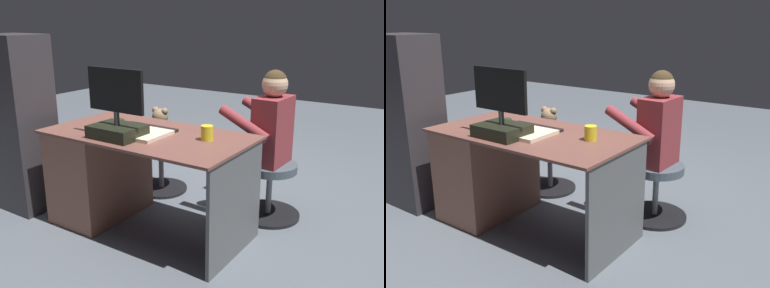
# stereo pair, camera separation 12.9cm
# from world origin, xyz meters

# --- Properties ---
(ground_plane) EXTENTS (10.00, 10.00, 0.00)m
(ground_plane) POSITION_xyz_m (0.00, 0.00, 0.00)
(ground_plane) COLOR slate
(desk) EXTENTS (1.42, 0.75, 0.72)m
(desk) POSITION_xyz_m (0.38, 0.34, 0.38)
(desk) COLOR brown
(desk) RESTS_ON ground_plane
(monitor) EXTENTS (0.45, 0.26, 0.45)m
(monitor) POSITION_xyz_m (0.09, 0.54, 0.85)
(monitor) COLOR black
(monitor) RESTS_ON desk
(keyboard) EXTENTS (0.42, 0.14, 0.02)m
(keyboard) POSITION_xyz_m (0.05, 0.27, 0.73)
(keyboard) COLOR black
(keyboard) RESTS_ON desk
(computer_mouse) EXTENTS (0.06, 0.10, 0.04)m
(computer_mouse) POSITION_xyz_m (0.36, 0.24, 0.74)
(computer_mouse) COLOR #24301F
(computer_mouse) RESTS_ON desk
(cup) EXTENTS (0.08, 0.08, 0.10)m
(cup) POSITION_xyz_m (-0.43, 0.27, 0.77)
(cup) COLOR yellow
(cup) RESTS_ON desk
(tv_remote) EXTENTS (0.10, 0.16, 0.02)m
(tv_remote) POSITION_xyz_m (0.34, 0.30, 0.73)
(tv_remote) COLOR black
(tv_remote) RESTS_ON desk
(notebook_binder) EXTENTS (0.23, 0.30, 0.02)m
(notebook_binder) POSITION_xyz_m (-0.06, 0.41, 0.73)
(notebook_binder) COLOR beige
(notebook_binder) RESTS_ON desk
(office_chair_teddy) EXTENTS (0.45, 0.45, 0.43)m
(office_chair_teddy) POSITION_xyz_m (0.37, -0.28, 0.25)
(office_chair_teddy) COLOR black
(office_chair_teddy) RESTS_ON ground_plane
(teddy_bear) EXTENTS (0.22, 0.23, 0.32)m
(teddy_bear) POSITION_xyz_m (0.37, -0.29, 0.57)
(teddy_bear) COLOR #8F7154
(teddy_bear) RESTS_ON office_chair_teddy
(visitor_chair) EXTENTS (0.48, 0.48, 0.43)m
(visitor_chair) POSITION_xyz_m (-0.63, -0.32, 0.25)
(visitor_chair) COLOR black
(visitor_chair) RESTS_ON ground_plane
(person) EXTENTS (0.51, 0.49, 1.12)m
(person) POSITION_xyz_m (-0.55, -0.32, 0.66)
(person) COLOR maroon
(person) RESTS_ON ground_plane
(equipment_rack) EXTENTS (0.44, 0.36, 1.36)m
(equipment_rack) POSITION_xyz_m (1.07, 0.57, 0.68)
(equipment_rack) COLOR #322E32
(equipment_rack) RESTS_ON ground_plane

